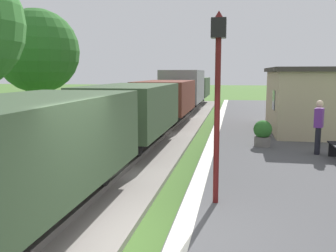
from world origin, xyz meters
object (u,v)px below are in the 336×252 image
at_px(freight_train, 167,98).
at_px(tree_trackside_far, 37,51).
at_px(station_hut, 309,99).
at_px(lamp_post_near, 218,73).
at_px(potted_planter, 263,133).
at_px(person_waiting, 319,125).

height_order(freight_train, tree_trackside_far, tree_trackside_far).
distance_m(station_hut, tree_trackside_far, 14.05).
height_order(freight_train, lamp_post_near, lamp_post_near).
xyz_separation_m(station_hut, potted_planter, (-2.21, -3.86, -0.93)).
bearing_deg(person_waiting, potted_planter, -10.54).
xyz_separation_m(freight_train, potted_planter, (4.59, -6.38, -0.74)).
bearing_deg(freight_train, person_waiting, -49.91).
xyz_separation_m(lamp_post_near, tree_trackside_far, (-10.23, 11.55, 1.15)).
relative_size(lamp_post_near, tree_trackside_far, 0.60).
height_order(station_hut, tree_trackside_far, tree_trackside_far).
height_order(person_waiting, tree_trackside_far, tree_trackside_far).
bearing_deg(tree_trackside_far, person_waiting, -26.41).
bearing_deg(person_waiting, station_hut, -75.88).
height_order(freight_train, station_hut, station_hut).
bearing_deg(station_hut, tree_trackside_far, 173.03).
bearing_deg(station_hut, person_waiting, -96.94).
distance_m(station_hut, lamp_post_near, 10.54).
height_order(station_hut, lamp_post_near, lamp_post_near).
bearing_deg(station_hut, potted_planter, -119.85).
relative_size(freight_train, potted_planter, 35.59).
bearing_deg(lamp_post_near, station_hut, 70.31).
bearing_deg(tree_trackside_far, freight_train, 6.86).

